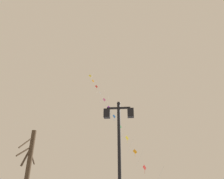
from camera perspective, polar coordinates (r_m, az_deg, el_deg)
name	(u,v)px	position (r m, az deg, el deg)	size (l,w,h in m)	color
twin_lantern_lamp_post	(119,136)	(9.30, 1.91, -12.55)	(1.35, 0.28, 5.14)	black
kite_train	(112,112)	(25.85, -0.09, -6.19)	(9.06, 12.66, 18.43)	brown
bare_tree	(28,169)	(14.09, -21.83, -19.36)	(0.94, 2.28, 4.78)	#423323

